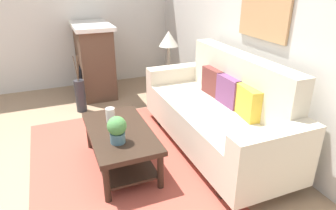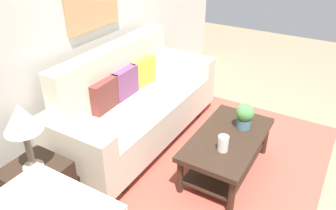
{
  "view_description": "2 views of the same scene",
  "coord_description": "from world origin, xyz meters",
  "px_view_note": "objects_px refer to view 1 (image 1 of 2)",
  "views": [
    {
      "loc": [
        2.58,
        -0.02,
        1.86
      ],
      "look_at": [
        -0.19,
        1.12,
        0.55
      ],
      "focal_mm": 31.91,
      "sensor_mm": 36.0,
      "label": 1
    },
    {
      "loc": [
        -2.58,
        -0.31,
        2.27
      ],
      "look_at": [
        -0.11,
        1.16,
        0.62
      ],
      "focal_mm": 35.44,
      "sensor_mm": 36.0,
      "label": 2
    }
  ],
  "objects_px": {
    "couch": "(218,113)",
    "tabletop_vase": "(110,115)",
    "fireplace": "(94,60)",
    "table_lamp": "(169,40)",
    "side_table": "(169,87)",
    "coffee_table": "(120,140)",
    "floor_vase": "(80,96)",
    "potted_plant_tabletop": "(117,129)",
    "throw_pillow_mustard": "(248,102)",
    "framed_painting": "(265,3)",
    "throw_pillow_maroon": "(214,82)",
    "throw_pillow_plum": "(229,91)"
  },
  "relations": [
    {
      "from": "couch",
      "to": "tabletop_vase",
      "type": "relative_size",
      "value": 14.38
    },
    {
      "from": "fireplace",
      "to": "table_lamp",
      "type": "bearing_deg",
      "value": 46.96
    },
    {
      "from": "side_table",
      "to": "coffee_table",
      "type": "bearing_deg",
      "value": -38.88
    },
    {
      "from": "side_table",
      "to": "couch",
      "type": "bearing_deg",
      "value": 1.19
    },
    {
      "from": "table_lamp",
      "to": "floor_vase",
      "type": "relative_size",
      "value": 1.2
    },
    {
      "from": "potted_plant_tabletop",
      "to": "side_table",
      "type": "height_order",
      "value": "potted_plant_tabletop"
    },
    {
      "from": "couch",
      "to": "potted_plant_tabletop",
      "type": "relative_size",
      "value": 8.28
    },
    {
      "from": "throw_pillow_mustard",
      "to": "tabletop_vase",
      "type": "height_order",
      "value": "throw_pillow_mustard"
    },
    {
      "from": "throw_pillow_mustard",
      "to": "tabletop_vase",
      "type": "distance_m",
      "value": 1.43
    },
    {
      "from": "couch",
      "to": "framed_painting",
      "type": "relative_size",
      "value": 2.86
    },
    {
      "from": "coffee_table",
      "to": "tabletop_vase",
      "type": "bearing_deg",
      "value": -170.6
    },
    {
      "from": "couch",
      "to": "fireplace",
      "type": "height_order",
      "value": "fireplace"
    },
    {
      "from": "couch",
      "to": "throw_pillow_maroon",
      "type": "distance_m",
      "value": 0.44
    },
    {
      "from": "tabletop_vase",
      "to": "framed_painting",
      "type": "height_order",
      "value": "framed_painting"
    },
    {
      "from": "coffee_table",
      "to": "floor_vase",
      "type": "bearing_deg",
      "value": -172.72
    },
    {
      "from": "throw_pillow_plum",
      "to": "table_lamp",
      "type": "distance_m",
      "value": 1.43
    },
    {
      "from": "fireplace",
      "to": "framed_painting",
      "type": "bearing_deg",
      "value": 32.46
    },
    {
      "from": "throw_pillow_maroon",
      "to": "tabletop_vase",
      "type": "xyz_separation_m",
      "value": [
        0.07,
        -1.28,
        -0.17
      ]
    },
    {
      "from": "throw_pillow_plum",
      "to": "throw_pillow_mustard",
      "type": "bearing_deg",
      "value": 0.0
    },
    {
      "from": "throw_pillow_plum",
      "to": "potted_plant_tabletop",
      "type": "bearing_deg",
      "value": -81.66
    },
    {
      "from": "potted_plant_tabletop",
      "to": "side_table",
      "type": "relative_size",
      "value": 0.47
    },
    {
      "from": "potted_plant_tabletop",
      "to": "framed_painting",
      "type": "height_order",
      "value": "framed_painting"
    },
    {
      "from": "coffee_table",
      "to": "fireplace",
      "type": "distance_m",
      "value": 2.26
    },
    {
      "from": "couch",
      "to": "potted_plant_tabletop",
      "type": "xyz_separation_m",
      "value": [
        0.19,
        -1.19,
        0.14
      ]
    },
    {
      "from": "fireplace",
      "to": "throw_pillow_mustard",
      "type": "bearing_deg",
      "value": 22.95
    },
    {
      "from": "tabletop_vase",
      "to": "side_table",
      "type": "xyz_separation_m",
      "value": [
        -1.12,
        1.13,
        -0.23
      ]
    },
    {
      "from": "tabletop_vase",
      "to": "fireplace",
      "type": "height_order",
      "value": "fireplace"
    },
    {
      "from": "couch",
      "to": "throw_pillow_maroon",
      "type": "bearing_deg",
      "value": 159.45
    },
    {
      "from": "throw_pillow_plum",
      "to": "fireplace",
      "type": "bearing_deg",
      "value": -154.08
    },
    {
      "from": "throw_pillow_mustard",
      "to": "side_table",
      "type": "relative_size",
      "value": 0.64
    },
    {
      "from": "side_table",
      "to": "fireplace",
      "type": "relative_size",
      "value": 0.48
    },
    {
      "from": "throw_pillow_plum",
      "to": "coffee_table",
      "type": "height_order",
      "value": "throw_pillow_plum"
    },
    {
      "from": "throw_pillow_plum",
      "to": "table_lamp",
      "type": "relative_size",
      "value": 0.63
    },
    {
      "from": "throw_pillow_plum",
      "to": "coffee_table",
      "type": "bearing_deg",
      "value": -91.56
    },
    {
      "from": "throw_pillow_mustard",
      "to": "coffee_table",
      "type": "distance_m",
      "value": 1.35
    },
    {
      "from": "coffee_table",
      "to": "fireplace",
      "type": "xyz_separation_m",
      "value": [
        -2.24,
        0.14,
        0.27
      ]
    },
    {
      "from": "throw_pillow_mustard",
      "to": "tabletop_vase",
      "type": "relative_size",
      "value": 2.39
    },
    {
      "from": "throw_pillow_mustard",
      "to": "potted_plant_tabletop",
      "type": "distance_m",
      "value": 1.33
    },
    {
      "from": "potted_plant_tabletop",
      "to": "table_lamp",
      "type": "bearing_deg",
      "value": 143.68
    },
    {
      "from": "throw_pillow_plum",
      "to": "floor_vase",
      "type": "xyz_separation_m",
      "value": [
        -1.62,
        -1.45,
        -0.44
      ]
    },
    {
      "from": "framed_painting",
      "to": "couch",
      "type": "bearing_deg",
      "value": -90.0
    },
    {
      "from": "coffee_table",
      "to": "table_lamp",
      "type": "relative_size",
      "value": 1.93
    },
    {
      "from": "couch",
      "to": "table_lamp",
      "type": "xyz_separation_m",
      "value": [
        -1.39,
        -0.03,
        0.56
      ]
    },
    {
      "from": "framed_painting",
      "to": "tabletop_vase",
      "type": "bearing_deg",
      "value": -99.16
    },
    {
      "from": "potted_plant_tabletop",
      "to": "framed_painting",
      "type": "xyz_separation_m",
      "value": [
        -0.19,
        1.66,
        1.03
      ]
    },
    {
      "from": "potted_plant_tabletop",
      "to": "table_lamp",
      "type": "relative_size",
      "value": 0.46
    },
    {
      "from": "floor_vase",
      "to": "table_lamp",
      "type": "bearing_deg",
      "value": 79.51
    },
    {
      "from": "table_lamp",
      "to": "throw_pillow_plum",
      "type": "bearing_deg",
      "value": 6.38
    },
    {
      "from": "throw_pillow_mustard",
      "to": "framed_painting",
      "type": "distance_m",
      "value": 1.04
    },
    {
      "from": "throw_pillow_mustard",
      "to": "side_table",
      "type": "bearing_deg",
      "value": -174.86
    }
  ]
}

